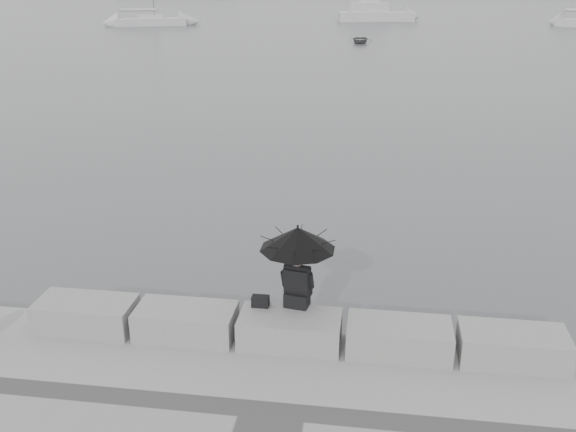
% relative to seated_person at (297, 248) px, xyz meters
% --- Properties ---
extents(ground, '(360.00, 360.00, 0.00)m').
position_rel_seated_person_xyz_m(ground, '(-0.06, 0.07, -2.01)').
color(ground, '#4E5153').
rests_on(ground, ground).
extents(stone_block_far_left, '(1.60, 0.80, 0.50)m').
position_rel_seated_person_xyz_m(stone_block_far_left, '(-3.46, -0.38, -1.26)').
color(stone_block_far_left, gray).
rests_on(stone_block_far_left, promenade).
extents(stone_block_left, '(1.60, 0.80, 0.50)m').
position_rel_seated_person_xyz_m(stone_block_left, '(-1.76, -0.38, -1.26)').
color(stone_block_left, gray).
rests_on(stone_block_left, promenade).
extents(stone_block_centre, '(1.60, 0.80, 0.50)m').
position_rel_seated_person_xyz_m(stone_block_centre, '(-0.06, -0.38, -1.26)').
color(stone_block_centre, gray).
rests_on(stone_block_centre, promenade).
extents(stone_block_right, '(1.60, 0.80, 0.50)m').
position_rel_seated_person_xyz_m(stone_block_right, '(1.64, -0.38, -1.26)').
color(stone_block_right, gray).
rests_on(stone_block_right, promenade).
extents(stone_block_far_right, '(1.60, 0.80, 0.50)m').
position_rel_seated_person_xyz_m(stone_block_far_right, '(3.34, -0.38, -1.26)').
color(stone_block_far_right, gray).
rests_on(stone_block_far_right, promenade).
extents(seated_person, '(1.21, 1.21, 1.39)m').
position_rel_seated_person_xyz_m(seated_person, '(0.00, 0.00, 0.00)').
color(seated_person, black).
rests_on(seated_person, stone_block_centre).
extents(bag, '(0.28, 0.16, 0.18)m').
position_rel_seated_person_xyz_m(bag, '(-0.58, -0.13, -0.92)').
color(bag, black).
rests_on(bag, stone_block_centre).
extents(sailboat_left, '(8.22, 5.00, 12.90)m').
position_rel_seated_person_xyz_m(sailboat_left, '(-25.02, 63.52, -1.49)').
color(sailboat_left, silver).
rests_on(sailboat_left, ground).
extents(motor_cruiser, '(9.54, 4.46, 4.50)m').
position_rel_seated_person_xyz_m(motor_cruiser, '(0.16, 73.72, -1.12)').
color(motor_cruiser, silver).
rests_on(motor_cruiser, ground).
extents(dinghy, '(3.01, 1.28, 0.51)m').
position_rel_seated_person_xyz_m(dinghy, '(-0.81, 48.85, -1.76)').
color(dinghy, slate).
rests_on(dinghy, ground).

